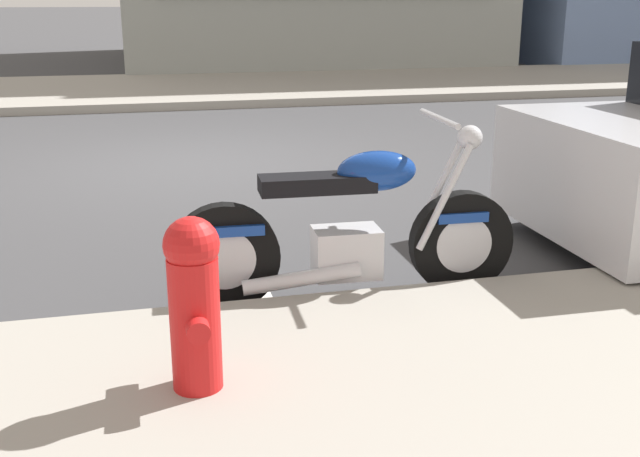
% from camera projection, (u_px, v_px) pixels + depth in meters
% --- Properties ---
extents(ground_plane, '(260.00, 260.00, 0.00)m').
position_uv_depth(ground_plane, '(201.00, 165.00, 8.52)').
color(ground_plane, '#3D3D3F').
extents(parking_stall_stripe, '(0.12, 2.20, 0.01)m').
position_uv_depth(parking_stall_stripe, '(254.00, 278.00, 5.10)').
color(parking_stall_stripe, silver).
rests_on(parking_stall_stripe, ground).
extents(parked_motorcycle, '(2.12, 0.62, 1.12)m').
position_uv_depth(parked_motorcycle, '(350.00, 233.00, 4.62)').
color(parked_motorcycle, black).
rests_on(parked_motorcycle, ground).
extents(fire_hydrant, '(0.24, 0.36, 0.78)m').
position_uv_depth(fire_hydrant, '(194.00, 299.00, 3.28)').
color(fire_hydrant, red).
rests_on(fire_hydrant, sidewalk_near_curb).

